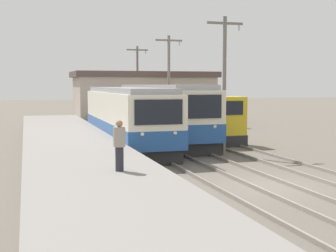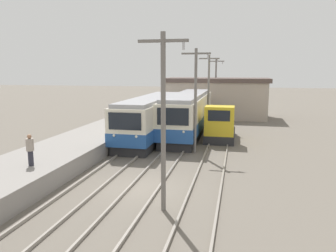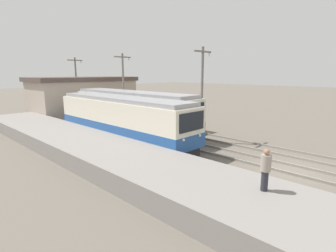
{
  "view_description": "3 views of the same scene",
  "coord_description": "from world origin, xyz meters",
  "px_view_note": "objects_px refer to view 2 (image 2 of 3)",
  "views": [
    {
      "loc": [
        -8.34,
        -15.19,
        3.76
      ],
      "look_at": [
        -1.05,
        8.66,
        1.52
      ],
      "focal_mm": 50.0,
      "sensor_mm": 36.0,
      "label": 1
    },
    {
      "loc": [
        4.62,
        -15.02,
        5.8
      ],
      "look_at": [
        -0.46,
        8.48,
        1.69
      ],
      "focal_mm": 35.0,
      "sensor_mm": 36.0,
      "label": 2
    },
    {
      "loc": [
        -14.63,
        -4.56,
        5.35
      ],
      "look_at": [
        -1.03,
        8.49,
        1.52
      ],
      "focal_mm": 28.0,
      "sensor_mm": 36.0,
      "label": 3
    }
  ],
  "objects_px": {
    "catenary_mast_far": "(209,89)",
    "shunting_locomotive": "(220,126)",
    "person_on_platform": "(30,149)",
    "catenary_mast_mid": "(196,97)",
    "catenary_mast_near": "(163,117)",
    "catenary_mast_distant": "(216,85)",
    "commuter_train_center": "(188,115)",
    "commuter_train_left": "(152,119)"
  },
  "relations": [
    {
      "from": "shunting_locomotive",
      "to": "catenary_mast_near",
      "type": "bearing_deg",
      "value": -95.76
    },
    {
      "from": "commuter_train_left",
      "to": "catenary_mast_distant",
      "type": "xyz_separation_m",
      "value": [
        4.31,
        15.38,
        2.3
      ]
    },
    {
      "from": "commuter_train_center",
      "to": "catenary_mast_far",
      "type": "distance_m",
      "value": 4.12
    },
    {
      "from": "catenary_mast_far",
      "to": "person_on_platform",
      "type": "bearing_deg",
      "value": -111.66
    },
    {
      "from": "catenary_mast_mid",
      "to": "person_on_platform",
      "type": "height_order",
      "value": "catenary_mast_mid"
    },
    {
      "from": "shunting_locomotive",
      "to": "commuter_train_left",
      "type": "bearing_deg",
      "value": -175.96
    },
    {
      "from": "shunting_locomotive",
      "to": "person_on_platform",
      "type": "bearing_deg",
      "value": -123.5
    },
    {
      "from": "commuter_train_left",
      "to": "catenary_mast_mid",
      "type": "distance_m",
      "value": 6.61
    },
    {
      "from": "catenary_mast_near",
      "to": "catenary_mast_mid",
      "type": "relative_size",
      "value": 1.0
    },
    {
      "from": "commuter_train_left",
      "to": "catenary_mast_near",
      "type": "distance_m",
      "value": 15.18
    },
    {
      "from": "shunting_locomotive",
      "to": "catenary_mast_near",
      "type": "relative_size",
      "value": 0.73
    },
    {
      "from": "catenary_mast_far",
      "to": "catenary_mast_distant",
      "type": "bearing_deg",
      "value": 90.0
    },
    {
      "from": "shunting_locomotive",
      "to": "catenary_mast_distant",
      "type": "xyz_separation_m",
      "value": [
        -1.49,
        14.97,
        2.75
      ]
    },
    {
      "from": "shunting_locomotive",
      "to": "catenary_mast_mid",
      "type": "height_order",
      "value": "catenary_mast_mid"
    },
    {
      "from": "catenary_mast_near",
      "to": "person_on_platform",
      "type": "height_order",
      "value": "catenary_mast_near"
    },
    {
      "from": "catenary_mast_mid",
      "to": "person_on_platform",
      "type": "xyz_separation_m",
      "value": [
        -7.25,
        -8.35,
        -2.05
      ]
    },
    {
      "from": "commuter_train_left",
      "to": "person_on_platform",
      "type": "distance_m",
      "value": 13.14
    },
    {
      "from": "commuter_train_left",
      "to": "catenary_mast_far",
      "type": "distance_m",
      "value": 7.33
    },
    {
      "from": "catenary_mast_near",
      "to": "commuter_train_center",
      "type": "bearing_deg",
      "value": 95.15
    },
    {
      "from": "catenary_mast_near",
      "to": "person_on_platform",
      "type": "relative_size",
      "value": 4.5
    },
    {
      "from": "person_on_platform",
      "to": "catenary_mast_mid",
      "type": "bearing_deg",
      "value": 49.01
    },
    {
      "from": "commuter_train_left",
      "to": "person_on_platform",
      "type": "relative_size",
      "value": 8.71
    },
    {
      "from": "commuter_train_center",
      "to": "catenary_mast_far",
      "type": "xyz_separation_m",
      "value": [
        1.51,
        3.12,
        2.23
      ]
    },
    {
      "from": "catenary_mast_near",
      "to": "catenary_mast_distant",
      "type": "height_order",
      "value": "same"
    },
    {
      "from": "catenary_mast_far",
      "to": "catenary_mast_mid",
      "type": "bearing_deg",
      "value": -90.0
    },
    {
      "from": "catenary_mast_far",
      "to": "person_on_platform",
      "type": "height_order",
      "value": "catenary_mast_far"
    },
    {
      "from": "catenary_mast_distant",
      "to": "shunting_locomotive",
      "type": "bearing_deg",
      "value": -84.31
    },
    {
      "from": "catenary_mast_near",
      "to": "shunting_locomotive",
      "type": "bearing_deg",
      "value": 84.24
    },
    {
      "from": "catenary_mast_distant",
      "to": "catenary_mast_mid",
      "type": "bearing_deg",
      "value": -90.0
    },
    {
      "from": "catenary_mast_near",
      "to": "catenary_mast_far",
      "type": "bearing_deg",
      "value": 90.0
    },
    {
      "from": "catenary_mast_mid",
      "to": "catenary_mast_far",
      "type": "relative_size",
      "value": 1.0
    },
    {
      "from": "catenary_mast_near",
      "to": "catenary_mast_mid",
      "type": "xyz_separation_m",
      "value": [
        0.0,
        9.92,
        0.0
      ]
    },
    {
      "from": "catenary_mast_far",
      "to": "shunting_locomotive",
      "type": "bearing_deg",
      "value": -73.55
    },
    {
      "from": "shunting_locomotive",
      "to": "person_on_platform",
      "type": "height_order",
      "value": "shunting_locomotive"
    },
    {
      "from": "commuter_train_left",
      "to": "person_on_platform",
      "type": "height_order",
      "value": "commuter_train_left"
    },
    {
      "from": "catenary_mast_near",
      "to": "catenary_mast_far",
      "type": "distance_m",
      "value": 19.84
    },
    {
      "from": "commuter_train_left",
      "to": "catenary_mast_mid",
      "type": "xyz_separation_m",
      "value": [
        4.31,
        -4.46,
        2.3
      ]
    },
    {
      "from": "person_on_platform",
      "to": "catenary_mast_distant",
      "type": "bearing_deg",
      "value": 75.57
    },
    {
      "from": "commuter_train_center",
      "to": "person_on_platform",
      "type": "height_order",
      "value": "commuter_train_center"
    },
    {
      "from": "commuter_train_center",
      "to": "catenary_mast_distant",
      "type": "xyz_separation_m",
      "value": [
        1.51,
        13.04,
        2.23
      ]
    },
    {
      "from": "catenary_mast_near",
      "to": "person_on_platform",
      "type": "bearing_deg",
      "value": 167.75
    },
    {
      "from": "catenary_mast_far",
      "to": "commuter_train_left",
      "type": "bearing_deg",
      "value": -128.25
    }
  ]
}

